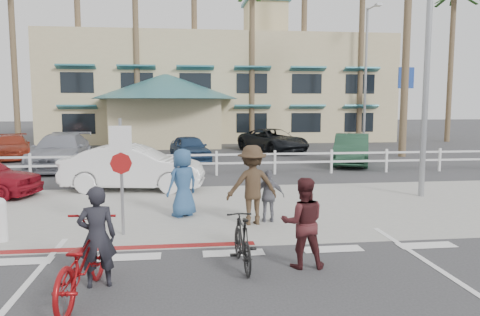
{
  "coord_description": "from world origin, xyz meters",
  "views": [
    {
      "loc": [
        -0.96,
        -8.2,
        2.94
      ],
      "look_at": [
        0.53,
        3.84,
        1.5
      ],
      "focal_mm": 35.0,
      "sensor_mm": 36.0,
      "label": 1
    }
  ],
  "objects": [
    {
      "name": "ground",
      "position": [
        0.0,
        0.0,
        0.0
      ],
      "size": [
        140.0,
        140.0,
        0.0
      ],
      "primitive_type": "plane",
      "color": "#333335"
    },
    {
      "name": "bike_path",
      "position": [
        0.0,
        -2.0,
        0.0
      ],
      "size": [
        12.0,
        16.0,
        0.01
      ],
      "primitive_type": "cube",
      "color": "#333335",
      "rests_on": "ground"
    },
    {
      "name": "sidewalk_plaza",
      "position": [
        0.0,
        4.5,
        0.01
      ],
      "size": [
        22.0,
        7.0,
        0.01
      ],
      "primitive_type": "cube",
      "color": "gray",
      "rests_on": "ground"
    },
    {
      "name": "cross_street",
      "position": [
        0.0,
        8.5,
        0.0
      ],
      "size": [
        40.0,
        5.0,
        0.01
      ],
      "primitive_type": "cube",
      "color": "#333335",
      "rests_on": "ground"
    },
    {
      "name": "parking_lot",
      "position": [
        0.0,
        18.0,
        0.0
      ],
      "size": [
        50.0,
        16.0,
        0.01
      ],
      "primitive_type": "cube",
      "color": "#333335",
      "rests_on": "ground"
    },
    {
      "name": "curb_red",
      "position": [
        -3.0,
        1.2,
        0.01
      ],
      "size": [
        7.0,
        0.25,
        0.02
      ],
      "primitive_type": "cube",
      "color": "maroon",
      "rests_on": "ground"
    },
    {
      "name": "rail_fence",
      "position": [
        0.5,
        10.5,
        0.5
      ],
      "size": [
        29.4,
        0.16,
        1.0
      ],
      "primitive_type": null,
      "color": "silver",
      "rests_on": "ground"
    },
    {
      "name": "building",
      "position": [
        2.0,
        31.0,
        5.65
      ],
      "size": [
        28.0,
        16.0,
        11.3
      ],
      "primitive_type": null,
      "color": "#CCBB8C",
      "rests_on": "ground"
    },
    {
      "name": "sign_post",
      "position": [
        -2.3,
        2.2,
        1.45
      ],
      "size": [
        0.5,
        0.1,
        2.9
      ],
      "primitive_type": null,
      "color": "gray",
      "rests_on": "ground"
    },
    {
      "name": "bollard_0",
      "position": [
        -4.8,
        2.0,
        0.47
      ],
      "size": [
        0.26,
        0.26,
        0.95
      ],
      "primitive_type": null,
      "color": "silver",
      "rests_on": "ground"
    },
    {
      "name": "streetlight_0",
      "position": [
        6.5,
        5.5,
        4.5
      ],
      "size": [
        0.6,
        2.0,
        9.0
      ],
      "primitive_type": null,
      "color": "gray",
      "rests_on": "ground"
    },
    {
      "name": "streetlight_1",
      "position": [
        12.0,
        24.0,
        4.75
      ],
      "size": [
        0.6,
        2.0,
        9.5
      ],
      "primitive_type": null,
      "color": "gray",
      "rests_on": "ground"
    },
    {
      "name": "info_sign",
      "position": [
        14.0,
        22.0,
        2.8
      ],
      "size": [
        1.2,
        0.16,
        5.6
      ],
      "primitive_type": null,
      "color": "navy",
      "rests_on": "ground"
    },
    {
      "name": "palm_1",
      "position": [
        -12.0,
        25.0,
        6.5
      ],
      "size": [
        4.0,
        4.0,
        13.0
      ],
      "primitive_type": null,
      "color": "#1D4119",
      "rests_on": "ground"
    },
    {
      "name": "palm_2",
      "position": [
        -8.0,
        26.0,
        8.0
      ],
      "size": [
        4.0,
        4.0,
        16.0
      ],
      "primitive_type": null,
      "color": "#1D4119",
      "rests_on": "ground"
    },
    {
      "name": "palm_3",
      "position": [
        -4.0,
        25.0,
        7.0
      ],
      "size": [
        4.0,
        4.0,
        14.0
      ],
      "primitive_type": null,
      "color": "#1D4119",
      "rests_on": "ground"
    },
    {
      "name": "palm_4",
      "position": [
        0.0,
        26.0,
        7.5
      ],
      "size": [
        4.0,
        4.0,
        15.0
      ],
      "primitive_type": null,
      "color": "#1D4119",
      "rests_on": "ground"
    },
    {
      "name": "palm_5",
      "position": [
        4.0,
        25.0,
        6.5
      ],
      "size": [
        4.0,
        4.0,
        13.0
      ],
      "primitive_type": null,
      "color": "#1D4119",
      "rests_on": "ground"
    },
    {
      "name": "palm_6",
      "position": [
        8.0,
        26.0,
        8.5
      ],
      "size": [
        4.0,
        4.0,
        17.0
      ],
      "primitive_type": null,
      "color": "#1D4119",
      "rests_on": "ground"
    },
    {
      "name": "palm_7",
      "position": [
        12.0,
        25.0,
        7.0
      ],
      "size": [
        4.0,
        4.0,
        14.0
      ],
      "primitive_type": null,
      "color": "#1D4119",
      "rests_on": "ground"
    },
    {
      "name": "palm_8",
      "position": [
        16.0,
        26.0,
        7.5
      ],
      "size": [
        4.0,
        4.0,
        15.0
      ],
      "primitive_type": null,
      "color": "#1D4119",
      "rests_on": "ground"
    },
    {
      "name": "palm_9",
      "position": [
        19.0,
        25.0,
        6.5
      ],
      "size": [
        4.0,
        4.0,
        13.0
      ],
      "primitive_type": null,
      "color": "#1D4119",
      "rests_on": "ground"
    },
    {
      "name": "palm_11",
      "position": [
        11.0,
        16.0,
        7.0
      ],
      "size": [
        4.0,
        4.0,
        14.0
      ],
      "primitive_type": null,
      "color": "#1D4119",
      "rests_on": "ground"
    },
    {
      "name": "bike_red",
      "position": [
        -2.49,
        -1.19,
        0.58
      ],
      "size": [
        1.02,
        2.27,
        1.16
      ],
      "primitive_type": "imported",
      "rotation": [
        0.0,
        0.0,
        3.02
      ],
      "color": "maroon",
      "rests_on": "ground"
    },
    {
      "name": "rider_red",
      "position": [
        -2.33,
        -0.76,
        0.82
      ],
      "size": [
        0.66,
        0.5,
        1.64
      ],
      "primitive_type": "imported",
      "rotation": [
        0.0,
        0.0,
        3.33
      ],
      "color": "black",
      "rests_on": "ground"
    },
    {
      "name": "bike_black",
      "position": [
        0.07,
        -0.18,
        0.48
      ],
      "size": [
        0.53,
        1.63,
        0.97
      ],
      "primitive_type": "imported",
      "rotation": [
        0.0,
        0.0,
        3.19
      ],
      "color": "black",
      "rests_on": "ground"
    },
    {
      "name": "rider_black",
      "position": [
        1.15,
        -0.28,
        0.81
      ],
      "size": [
        0.86,
        0.7,
        1.63
      ],
      "primitive_type": "imported",
      "rotation": [
        0.0,
        0.0,
        3.03
      ],
      "color": "#41181B",
      "rests_on": "ground"
    },
    {
      "name": "pedestrian_a",
      "position": [
        0.69,
        2.79,
        0.96
      ],
      "size": [
        1.32,
        0.86,
        1.93
      ],
      "primitive_type": "imported",
      "rotation": [
        0.0,
        0.0,
        3.26
      ],
      "color": "#3B2B1B",
      "rests_on": "ground"
    },
    {
      "name": "pedestrian_child",
      "position": [
        1.13,
        2.92,
        0.65
      ],
      "size": [
        0.79,
        0.38,
        1.31
      ],
      "primitive_type": "imported",
      "rotation": [
        0.0,
        0.0,
        3.06
      ],
      "color": "slate",
      "rests_on": "ground"
    },
    {
      "name": "pedestrian_b",
      "position": [
        -0.97,
        3.76,
        0.89
      ],
      "size": [
        1.03,
        0.96,
        1.77
      ],
      "primitive_type": "imported",
      "rotation": [
        0.0,
        0.0,
        3.76
      ],
      "color": "navy",
      "rests_on": "ground"
    },
    {
      "name": "car_white_sedan",
      "position": [
        -2.61,
        7.7,
        0.77
      ],
      "size": [
        4.85,
        2.27,
        1.54
      ],
      "primitive_type": "imported",
      "rotation": [
        0.0,
        0.0,
        1.43
      ],
      "color": "white",
      "rests_on": "ground"
    },
    {
      "name": "lot_car_1",
      "position": [
        -6.37,
        13.42,
        0.78
      ],
      "size": [
        2.3,
        5.39,
        1.55
      ],
      "primitive_type": "imported",
      "rotation": [
        0.0,
        0.0,
        0.02
      ],
      "color": "gray",
      "rests_on": "ground"
    },
    {
      "name": "lot_car_2",
      "position": [
        -0.59,
        15.45,
        0.65
      ],
      "size": [
        2.33,
        4.05,
        1.3
      ],
      "primitive_type": "imported",
      "rotation": [
        0.0,
        0.0,
        0.22
      ],
      "color": "navy",
      "rests_on": "ground"
    },
    {
      "name": "lot_car_3",
      "position": [
        7.03,
        13.08,
        0.73
      ],
      "size": [
        3.1,
        4.7,
        1.46
      ],
      "primitive_type": "imported",
      "rotation": [
        0.0,
        0.0,
        -0.38
      ],
      "color": "#20432F",
      "rests_on": "ground"
    },
    {
      "name": "lot_car_4",
      "position": [
        -9.89,
        17.62,
        0.62
      ],
      "size": [
        2.96,
        4.63,
        1.25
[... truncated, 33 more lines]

